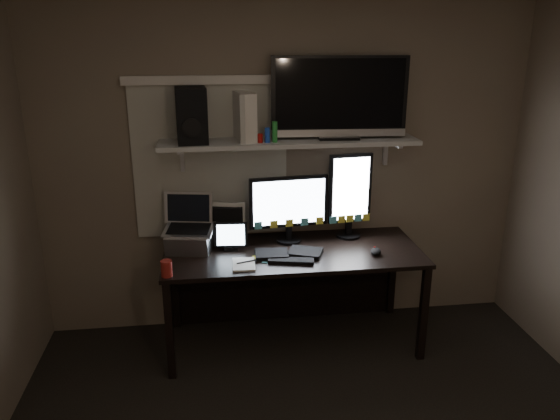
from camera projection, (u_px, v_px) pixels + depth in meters
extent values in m
plane|color=brown|center=(286.00, 166.00, 4.03)|extent=(3.60, 0.00, 3.60)
cube|color=beige|center=(211.00, 162.00, 3.93)|extent=(1.10, 0.02, 1.10)
cube|color=black|center=(293.00, 252.00, 3.84)|extent=(1.80, 0.75, 0.03)
cube|color=black|center=(286.00, 278.00, 4.29)|extent=(1.80, 0.02, 0.70)
cube|color=black|center=(169.00, 331.00, 3.54)|extent=(0.05, 0.05, 0.70)
cube|color=black|center=(423.00, 314.00, 3.75)|extent=(0.05, 0.05, 0.70)
cube|color=black|center=(175.00, 285.00, 4.17)|extent=(0.05, 0.05, 0.70)
cube|color=black|center=(392.00, 273.00, 4.38)|extent=(0.05, 0.05, 0.70)
cube|color=#B7B6B1|center=(289.00, 142.00, 3.79)|extent=(1.80, 0.35, 0.03)
cube|color=black|center=(289.00, 209.00, 3.92)|extent=(0.58, 0.12, 0.50)
cube|color=black|center=(350.00, 195.00, 3.99)|extent=(0.33, 0.10, 0.64)
cube|color=black|center=(289.00, 253.00, 3.75)|extent=(0.50, 0.28, 0.03)
ellipsoid|color=black|center=(376.00, 251.00, 3.77)|extent=(0.10, 0.13, 0.04)
cube|color=silver|center=(244.00, 264.00, 3.60)|extent=(0.16, 0.21, 0.01)
cube|color=black|center=(231.00, 236.00, 3.82)|extent=(0.24, 0.11, 0.20)
cube|color=black|center=(227.00, 223.00, 3.95)|extent=(0.25, 0.16, 0.29)
cube|color=silver|center=(189.00, 225.00, 3.78)|extent=(0.39, 0.34, 0.38)
cylinder|color=maroon|center=(167.00, 268.00, 3.42)|extent=(0.08, 0.08, 0.11)
cube|color=black|center=(339.00, 98.00, 3.74)|extent=(0.95, 0.22, 0.56)
cube|color=beige|center=(245.00, 116.00, 3.72)|extent=(0.15, 0.29, 0.33)
cube|color=black|center=(192.00, 115.00, 3.64)|extent=(0.22, 0.26, 0.37)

